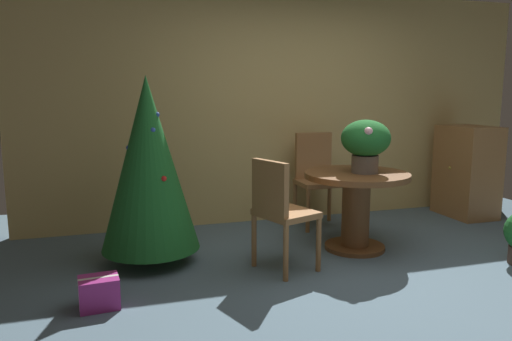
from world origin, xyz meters
TOP-DOWN VIEW (x-y plane):
  - ground_plane at (0.00, 0.00)m, footprint 6.60×6.60m
  - back_wall_panel at (0.00, 2.20)m, footprint 6.00×0.10m
  - round_dining_table at (0.20, 0.90)m, footprint 0.97×0.97m
  - flower_vase at (0.26, 0.87)m, footprint 0.45×0.45m
  - wooden_chair_far at (0.20, 1.80)m, footprint 0.47×0.41m
  - wooden_chair_left at (-0.68, 0.58)m, footprint 0.53×0.57m
  - holiday_tree at (-1.68, 1.09)m, footprint 0.84×0.84m
  - gift_box_purple at (-2.11, 0.27)m, footprint 0.28×0.23m
  - wooden_cabinet at (2.08, 1.64)m, footprint 0.50×0.68m

SIDE VIEW (x-z plane):
  - ground_plane at x=0.00m, z-range 0.00..0.00m
  - gift_box_purple at x=-2.11m, z-range 0.00..0.22m
  - round_dining_table at x=0.20m, z-range 0.12..0.85m
  - wooden_chair_left at x=-0.68m, z-range 0.07..1.01m
  - wooden_cabinet at x=2.08m, z-range 0.00..1.08m
  - wooden_chair_far at x=0.20m, z-range 0.06..1.09m
  - holiday_tree at x=-1.68m, z-range 0.06..1.68m
  - flower_vase at x=0.26m, z-range 0.78..1.27m
  - back_wall_panel at x=0.00m, z-range 0.00..2.60m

